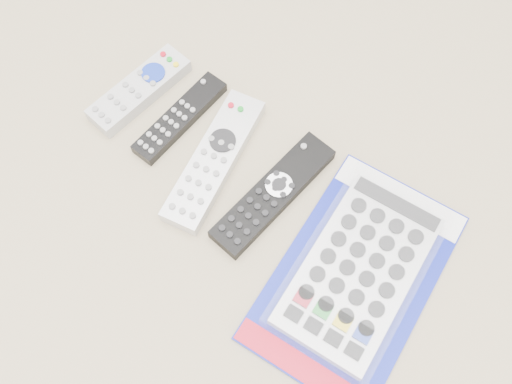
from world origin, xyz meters
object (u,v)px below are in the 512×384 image
Objects in this scene: remote_slim_black at (180,118)px; jumbo_remote_packaged at (359,270)px; remote_small_grey at (139,90)px; remote_silver_dvd at (214,160)px; remote_large_black at (273,194)px.

jumbo_remote_packaged is at bearing -4.70° from remote_slim_black.
remote_slim_black is (0.08, -0.00, -0.00)m from remote_small_grey.
remote_silver_dvd is (0.09, -0.03, 0.00)m from remote_slim_black.
jumbo_remote_packaged reaches higher than remote_silver_dvd.
remote_silver_dvd is 0.10m from remote_large_black.
remote_large_black reaches higher than remote_slim_black.
remote_silver_dvd is (0.17, -0.03, -0.00)m from remote_small_grey.
jumbo_remote_packaged is at bearing 0.44° from remote_small_grey.
remote_small_grey is at bearing -177.87° from remote_slim_black.
jumbo_remote_packaged reaches higher than remote_small_grey.
remote_small_grey is 0.42m from jumbo_remote_packaged.
remote_silver_dvd is at bearing -170.07° from remote_large_black.
remote_large_black is at bearing -7.06° from remote_silver_dvd.
jumbo_remote_packaged is (0.34, -0.05, 0.01)m from remote_slim_black.
remote_silver_dvd is 0.71× the size of jumbo_remote_packaged.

